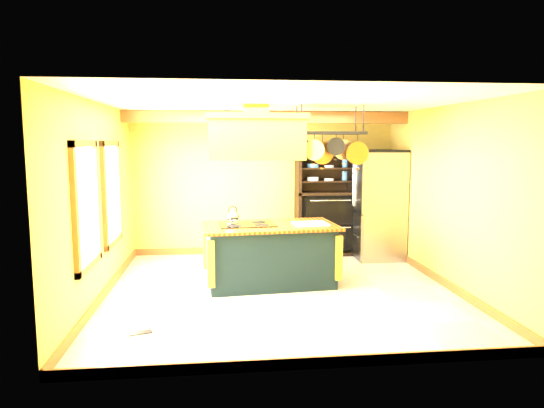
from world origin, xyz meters
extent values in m
plane|color=beige|center=(0.00, 0.00, 0.00)|extent=(5.00, 5.00, 0.00)
plane|color=white|center=(0.00, 0.00, 2.70)|extent=(5.00, 5.00, 0.00)
cube|color=gold|center=(0.00, 2.50, 1.35)|extent=(5.00, 0.02, 2.70)
cube|color=gold|center=(0.00, -2.50, 1.35)|extent=(5.00, 0.02, 2.70)
cube|color=gold|center=(-2.50, 0.00, 1.35)|extent=(0.02, 5.00, 2.70)
cube|color=gold|center=(2.50, 0.00, 1.35)|extent=(0.02, 5.00, 2.70)
cube|color=olive|center=(0.00, 1.70, 2.59)|extent=(5.00, 0.15, 0.20)
cube|color=olive|center=(-2.47, -0.80, 1.40)|extent=(0.06, 1.06, 1.56)
cube|color=white|center=(-2.44, -0.80, 1.40)|extent=(0.02, 0.85, 1.34)
cube|color=olive|center=(-2.47, 0.60, 1.40)|extent=(0.06, 1.06, 1.56)
cube|color=white|center=(-2.44, 0.60, 1.40)|extent=(0.02, 0.85, 1.34)
cube|color=black|center=(-0.12, 0.35, 0.44)|extent=(1.93, 1.17, 0.88)
cube|color=brown|center=(-0.12, 0.35, 0.90)|extent=(2.10, 1.29, 0.04)
cube|color=black|center=(-0.46, 0.38, 0.93)|extent=(0.89, 0.65, 0.01)
ellipsoid|color=silver|center=(-0.67, 0.49, 1.03)|extent=(0.20, 0.20, 0.16)
cube|color=white|center=(0.50, 0.32, 0.93)|extent=(0.54, 0.43, 0.02)
cube|color=#BD872F|center=(-0.32, 0.35, 2.19)|extent=(1.38, 0.74, 0.58)
cube|color=olive|center=(-0.32, 0.35, 2.52)|extent=(1.47, 0.83, 0.08)
cube|color=#BD872F|center=(-0.32, 0.35, 2.59)|extent=(0.35, 0.35, 0.22)
cube|color=black|center=(0.78, 0.35, 2.29)|extent=(1.02, 0.51, 0.04)
cylinder|color=black|center=(0.32, 0.15, 2.50)|extent=(0.02, 0.02, 0.41)
cylinder|color=black|center=(1.24, 0.55, 2.50)|extent=(0.02, 0.02, 0.41)
cylinder|color=black|center=(0.37, 0.45, 2.09)|extent=(0.27, 0.04, 0.27)
cylinder|color=silver|center=(0.54, 0.25, 2.04)|extent=(0.31, 0.04, 0.31)
cylinder|color=#BF6D2F|center=(0.70, 0.45, 1.99)|extent=(0.35, 0.04, 0.35)
cylinder|color=black|center=(0.86, 0.25, 2.09)|extent=(0.27, 0.04, 0.27)
cylinder|color=silver|center=(1.03, 0.45, 2.04)|extent=(0.31, 0.04, 0.31)
cylinder|color=#BF6D2F|center=(1.19, 0.25, 1.99)|extent=(0.35, 0.04, 0.35)
cube|color=gray|center=(2.07, 1.90, 0.99)|extent=(0.82, 1.01, 1.98)
cube|color=gray|center=(1.64, 1.65, 1.42)|extent=(0.03, 0.49, 1.07)
cube|color=gray|center=(1.64, 2.15, 1.42)|extent=(0.03, 0.49, 1.07)
cube|color=gray|center=(1.64, 1.90, 0.45)|extent=(0.03, 0.97, 0.83)
cube|color=black|center=(2.07, 1.90, 0.03)|extent=(0.78, 0.96, 0.06)
cube|color=black|center=(1.19, 2.45, 1.05)|extent=(1.19, 0.06, 2.11)
cube|color=black|center=(0.62, 2.23, 1.05)|extent=(0.06, 0.50, 2.11)
cube|color=black|center=(1.75, 2.23, 1.05)|extent=(0.06, 0.50, 2.11)
cube|color=black|center=(1.19, 2.23, 1.19)|extent=(1.19, 0.50, 0.05)
cube|color=black|center=(1.19, 2.26, 0.63)|extent=(1.07, 0.40, 1.13)
cube|color=black|center=(1.19, 1.96, 0.87)|extent=(0.93, 0.04, 0.50)
cube|color=black|center=(1.19, 1.96, 0.37)|extent=(0.93, 0.04, 0.46)
cube|color=black|center=(1.19, 2.23, 1.42)|extent=(1.07, 0.44, 0.02)
cube|color=black|center=(1.19, 2.23, 1.67)|extent=(1.07, 0.44, 0.02)
cube|color=black|center=(1.19, 2.23, 1.91)|extent=(1.07, 0.44, 0.02)
cylinder|color=white|center=(0.89, 2.18, 1.47)|extent=(0.22, 0.22, 0.07)
cylinder|color=teal|center=(1.51, 2.18, 1.77)|extent=(0.10, 0.10, 0.17)
cube|color=black|center=(-1.79, -1.41, 0.01)|extent=(0.30, 0.20, 0.01)
camera|label=1|loc=(-0.86, -6.82, 2.16)|focal=32.00mm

